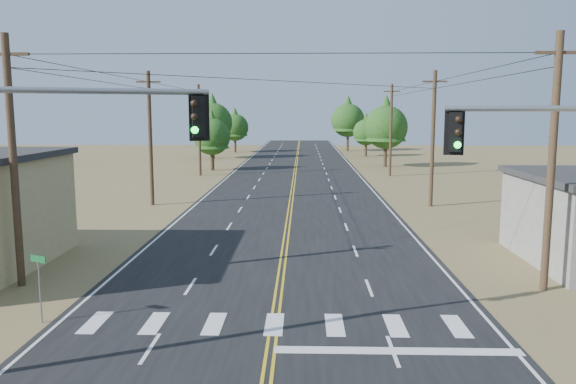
{
  "coord_description": "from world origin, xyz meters",
  "views": [
    {
      "loc": [
        0.93,
        -9.76,
        6.99
      ],
      "look_at": [
        0.28,
        14.7,
        3.5
      ],
      "focal_mm": 35.0,
      "sensor_mm": 36.0,
      "label": 1
    }
  ],
  "objects": [
    {
      "name": "utility_pole_left_far",
      "position": [
        -10.5,
        52.0,
        5.12
      ],
      "size": [
        1.8,
        0.3,
        10.0
      ],
      "color": "#4C3826",
      "rests_on": "ground"
    },
    {
      "name": "tree_left_near",
      "position": [
        -10.05,
        57.64,
        4.51
      ],
      "size": [
        4.43,
        4.43,
        7.38
      ],
      "color": "#3F2D1E",
      "rests_on": "ground"
    },
    {
      "name": "tree_left_mid",
      "position": [
        -12.7,
        75.05,
        6.03
      ],
      "size": [
        5.91,
        5.91,
        9.86
      ],
      "color": "#3F2D1E",
      "rests_on": "ground"
    },
    {
      "name": "utility_pole_right_mid",
      "position": [
        10.5,
        32.0,
        5.12
      ],
      "size": [
        1.8,
        0.3,
        10.0
      ],
      "color": "#4C3826",
      "rests_on": "ground"
    },
    {
      "name": "tree_right_mid",
      "position": [
        10.92,
        79.85,
        4.22
      ],
      "size": [
        4.14,
        4.14,
        6.9
      ],
      "color": "#3F2D1E",
      "rests_on": "ground"
    },
    {
      "name": "street_sign",
      "position": [
        -7.8,
        8.0,
        1.54
      ],
      "size": [
        0.64,
        0.31,
        2.3
      ],
      "rotation": [
        0.0,
        0.0,
        -0.42
      ],
      "color": "gray",
      "rests_on": "ground"
    },
    {
      "name": "signal_mast_left",
      "position": [
        -6.16,
        4.7,
        5.28
      ],
      "size": [
        6.4,
        2.62,
        7.77
      ],
      "rotation": [
        0.0,
        0.0,
        0.37
      ],
      "color": "gray",
      "rests_on": "ground"
    },
    {
      "name": "utility_pole_right_near",
      "position": [
        10.5,
        12.0,
        5.12
      ],
      "size": [
        1.8,
        0.3,
        10.0
      ],
      "color": "#4C3826",
      "rests_on": "ground"
    },
    {
      "name": "tree_right_far",
      "position": [
        9.0,
        92.34,
        6.13
      ],
      "size": [
        6.02,
        6.02,
        10.03
      ],
      "color": "#3F2D1E",
      "rests_on": "ground"
    },
    {
      "name": "tree_left_far",
      "position": [
        -10.98,
        88.49,
        4.81
      ],
      "size": [
        4.72,
        4.72,
        7.87
      ],
      "color": "#3F2D1E",
      "rests_on": "ground"
    },
    {
      "name": "road",
      "position": [
        0.0,
        30.0,
        0.01
      ],
      "size": [
        15.0,
        200.0,
        0.02
      ],
      "primitive_type": "cube",
      "color": "black",
      "rests_on": "ground"
    },
    {
      "name": "utility_pole_left_mid",
      "position": [
        -10.5,
        32.0,
        5.12
      ],
      "size": [
        1.8,
        0.3,
        10.0
      ],
      "color": "#4C3826",
      "rests_on": "ground"
    },
    {
      "name": "utility_pole_right_far",
      "position": [
        10.5,
        52.0,
        5.12
      ],
      "size": [
        1.8,
        0.3,
        10.0
      ],
      "color": "#4C3826",
      "rests_on": "ground"
    },
    {
      "name": "utility_pole_left_near",
      "position": [
        -10.5,
        12.0,
        5.12
      ],
      "size": [
        1.8,
        0.3,
        10.0
      ],
      "color": "#4C3826",
      "rests_on": "ground"
    },
    {
      "name": "tree_right_near",
      "position": [
        11.52,
        62.65,
        5.63
      ],
      "size": [
        5.53,
        5.53,
        9.21
      ],
      "color": "#3F2D1E",
      "rests_on": "ground"
    }
  ]
}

